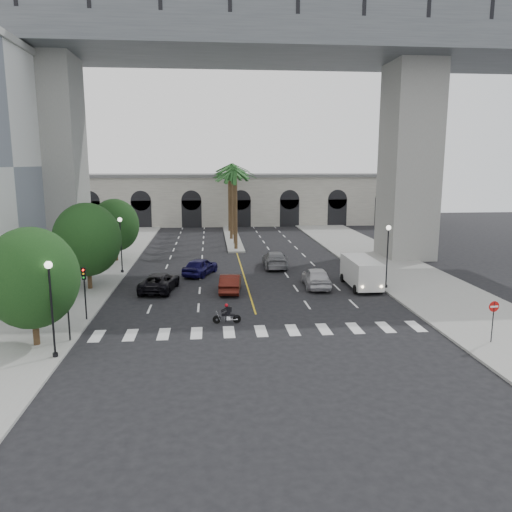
{
  "coord_description": "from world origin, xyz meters",
  "views": [
    {
      "loc": [
        -3.05,
        -31.05,
        10.32
      ],
      "look_at": [
        0.38,
        6.0,
        3.37
      ],
      "focal_mm": 35.0,
      "sensor_mm": 36.0,
      "label": 1
    }
  ],
  "objects_px": {
    "car_d": "(275,259)",
    "lamp_post_left_near": "(51,301)",
    "car_c": "(159,282)",
    "car_e": "(200,266)",
    "car_b": "(230,283)",
    "pedestrian_a": "(29,308)",
    "traffic_signal_near": "(67,301)",
    "do_not_enter_sign": "(493,313)",
    "traffic_signal_far": "(84,285)",
    "cargo_van": "(361,272)",
    "pedestrian_b": "(53,287)",
    "lamp_post_left_far": "(121,240)",
    "lamp_post_right": "(387,251)",
    "motorcycle_rider": "(228,314)",
    "car_a": "(316,277)"
  },
  "relations": [
    {
      "from": "car_d",
      "to": "lamp_post_left_near",
      "type": "bearing_deg",
      "value": 58.92
    },
    {
      "from": "car_c",
      "to": "car_d",
      "type": "height_order",
      "value": "car_d"
    },
    {
      "from": "car_e",
      "to": "car_b",
      "type": "bearing_deg",
      "value": 134.47
    },
    {
      "from": "car_c",
      "to": "car_d",
      "type": "bearing_deg",
      "value": -132.59
    },
    {
      "from": "car_b",
      "to": "pedestrian_a",
      "type": "relative_size",
      "value": 2.45
    },
    {
      "from": "car_b",
      "to": "car_e",
      "type": "height_order",
      "value": "car_e"
    },
    {
      "from": "lamp_post_left_near",
      "to": "car_c",
      "type": "bearing_deg",
      "value": 73.75
    },
    {
      "from": "traffic_signal_near",
      "to": "do_not_enter_sign",
      "type": "relative_size",
      "value": 1.41
    },
    {
      "from": "traffic_signal_far",
      "to": "cargo_van",
      "type": "xyz_separation_m",
      "value": [
        20.8,
        7.18,
        -1.14
      ]
    },
    {
      "from": "pedestrian_b",
      "to": "car_c",
      "type": "bearing_deg",
      "value": 18.42
    },
    {
      "from": "lamp_post_left_near",
      "to": "cargo_van",
      "type": "xyz_separation_m",
      "value": [
        20.9,
        13.68,
        -1.85
      ]
    },
    {
      "from": "lamp_post_left_far",
      "to": "cargo_van",
      "type": "bearing_deg",
      "value": -19.29
    },
    {
      "from": "car_d",
      "to": "cargo_van",
      "type": "relative_size",
      "value": 0.96
    },
    {
      "from": "lamp_post_left_near",
      "to": "lamp_post_left_far",
      "type": "height_order",
      "value": "same"
    },
    {
      "from": "lamp_post_left_far",
      "to": "cargo_van",
      "type": "xyz_separation_m",
      "value": [
        20.9,
        -7.32,
        -1.85
      ]
    },
    {
      "from": "car_b",
      "to": "pedestrian_a",
      "type": "height_order",
      "value": "pedestrian_a"
    },
    {
      "from": "cargo_van",
      "to": "pedestrian_b",
      "type": "distance_m",
      "value": 24.69
    },
    {
      "from": "lamp_post_right",
      "to": "motorcycle_rider",
      "type": "relative_size",
      "value": 2.88
    },
    {
      "from": "car_a",
      "to": "car_d",
      "type": "relative_size",
      "value": 0.91
    },
    {
      "from": "cargo_van",
      "to": "car_c",
      "type": "bearing_deg",
      "value": 178.78
    },
    {
      "from": "lamp_post_left_near",
      "to": "pedestrian_a",
      "type": "bearing_deg",
      "value": 118.79
    },
    {
      "from": "lamp_post_left_near",
      "to": "car_e",
      "type": "height_order",
      "value": "lamp_post_left_near"
    },
    {
      "from": "lamp_post_left_near",
      "to": "car_a",
      "type": "xyz_separation_m",
      "value": [
        17.17,
        14.2,
        -2.36
      ]
    },
    {
      "from": "traffic_signal_far",
      "to": "car_a",
      "type": "relative_size",
      "value": 0.72
    },
    {
      "from": "lamp_post_left_far",
      "to": "traffic_signal_far",
      "type": "xyz_separation_m",
      "value": [
        0.1,
        -14.5,
        -0.71
      ]
    },
    {
      "from": "car_e",
      "to": "cargo_van",
      "type": "height_order",
      "value": "cargo_van"
    },
    {
      "from": "lamp_post_left_near",
      "to": "car_a",
      "type": "bearing_deg",
      "value": 39.6
    },
    {
      "from": "pedestrian_a",
      "to": "car_e",
      "type": "bearing_deg",
      "value": 52.82
    },
    {
      "from": "lamp_post_left_near",
      "to": "lamp_post_right",
      "type": "bearing_deg",
      "value": 29.69
    },
    {
      "from": "lamp_post_right",
      "to": "pedestrian_b",
      "type": "distance_m",
      "value": 26.66
    },
    {
      "from": "lamp_post_left_near",
      "to": "pedestrian_b",
      "type": "xyz_separation_m",
      "value": [
        -3.76,
        12.38,
        -2.3
      ]
    },
    {
      "from": "lamp_post_right",
      "to": "car_a",
      "type": "relative_size",
      "value": 1.06
    },
    {
      "from": "lamp_post_left_far",
      "to": "cargo_van",
      "type": "distance_m",
      "value": 22.22
    },
    {
      "from": "pedestrian_b",
      "to": "car_a",
      "type": "bearing_deg",
      "value": 10.42
    },
    {
      "from": "traffic_signal_far",
      "to": "car_e",
      "type": "height_order",
      "value": "traffic_signal_far"
    },
    {
      "from": "car_b",
      "to": "pedestrian_b",
      "type": "xyz_separation_m",
      "value": [
        -13.66,
        -0.94,
        0.16
      ]
    },
    {
      "from": "traffic_signal_near",
      "to": "pedestrian_b",
      "type": "height_order",
      "value": "traffic_signal_near"
    },
    {
      "from": "car_b",
      "to": "car_e",
      "type": "xyz_separation_m",
      "value": [
        -2.54,
        6.46,
        0.07
      ]
    },
    {
      "from": "car_b",
      "to": "car_d",
      "type": "distance_m",
      "value": 10.45
    },
    {
      "from": "traffic_signal_near",
      "to": "pedestrian_a",
      "type": "relative_size",
      "value": 1.96
    },
    {
      "from": "car_e",
      "to": "cargo_van",
      "type": "bearing_deg",
      "value": 178.75
    },
    {
      "from": "lamp_post_left_far",
      "to": "car_a",
      "type": "relative_size",
      "value": 1.06
    },
    {
      "from": "lamp_post_left_near",
      "to": "traffic_signal_near",
      "type": "relative_size",
      "value": 1.47
    },
    {
      "from": "lamp_post_right",
      "to": "car_b",
      "type": "xyz_separation_m",
      "value": [
        -12.9,
        0.33,
        -2.47
      ]
    },
    {
      "from": "traffic_signal_near",
      "to": "car_c",
      "type": "height_order",
      "value": "traffic_signal_near"
    },
    {
      "from": "car_a",
      "to": "car_e",
      "type": "bearing_deg",
      "value": -26.91
    },
    {
      "from": "traffic_signal_far",
      "to": "car_a",
      "type": "xyz_separation_m",
      "value": [
        17.07,
        7.7,
        -1.65
      ]
    },
    {
      "from": "traffic_signal_near",
      "to": "do_not_enter_sign",
      "type": "bearing_deg",
      "value": -5.95
    },
    {
      "from": "pedestrian_a",
      "to": "motorcycle_rider",
      "type": "bearing_deg",
      "value": -3.07
    },
    {
      "from": "motorcycle_rider",
      "to": "do_not_enter_sign",
      "type": "distance_m",
      "value": 15.97
    }
  ]
}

